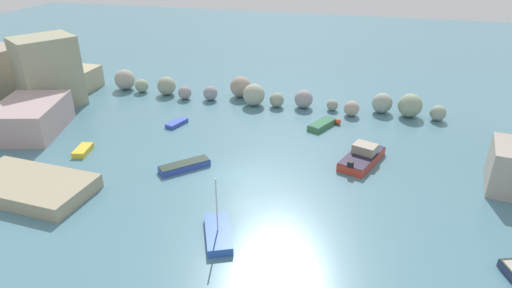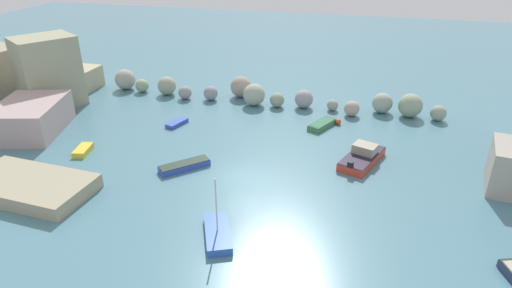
% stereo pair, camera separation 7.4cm
% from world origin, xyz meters
% --- Properties ---
extents(cove_water, '(160.00, 160.00, 0.00)m').
position_xyz_m(cove_water, '(0.00, 0.00, 0.00)').
color(cove_water, teal).
rests_on(cove_water, ground).
extents(cliff_headland_left, '(21.56, 19.97, 8.00)m').
position_xyz_m(cliff_headland_left, '(-31.44, 9.60, 2.88)').
color(cliff_headland_left, tan).
rests_on(cliff_headland_left, ground).
extents(rock_breakwater, '(40.09, 4.88, 2.60)m').
position_xyz_m(rock_breakwater, '(-2.66, 17.12, 1.14)').
color(rock_breakwater, '#A29E93').
rests_on(rock_breakwater, ground).
extents(stone_dock, '(10.23, 5.87, 1.13)m').
position_xyz_m(stone_dock, '(-15.53, -6.73, 0.56)').
color(stone_dock, tan).
rests_on(stone_dock, ground).
extents(channel_buoy, '(0.62, 0.62, 0.62)m').
position_xyz_m(channel_buoy, '(6.68, 13.05, 0.31)').
color(channel_buoy, '#E04C28').
rests_on(channel_buoy, cove_water).
extents(moored_boat_0, '(4.05, 5.93, 1.57)m').
position_xyz_m(moored_boat_0, '(9.53, 5.13, 0.54)').
color(moored_boat_0, '#C83C2B').
rests_on(moored_boat_0, cove_water).
extents(moored_boat_1, '(1.62, 2.60, 0.51)m').
position_xyz_m(moored_boat_1, '(-15.57, 0.31, 0.25)').
color(moored_boat_1, yellow).
rests_on(moored_boat_1, cove_water).
extents(moored_boat_3, '(3.16, 4.39, 4.57)m').
position_xyz_m(moored_boat_3, '(0.68, -8.19, 0.31)').
color(moored_boat_3, blue).
rests_on(moored_boat_3, cove_water).
extents(moored_boat_4, '(1.72, 2.78, 0.42)m').
position_xyz_m(moored_boat_4, '(-9.83, 8.48, 0.21)').
color(moored_boat_4, blue).
rests_on(moored_boat_4, cove_water).
extents(moored_boat_5, '(3.97, 4.00, 0.59)m').
position_xyz_m(moored_boat_5, '(-5.24, -0.09, 0.29)').
color(moored_boat_5, '#334DAF').
rests_on(moored_boat_5, cove_water).
extents(moored_boat_6, '(2.77, 3.83, 0.56)m').
position_xyz_m(moored_boat_6, '(5.11, 11.89, 0.29)').
color(moored_boat_6, '#3D7D49').
rests_on(moored_boat_6, cove_water).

